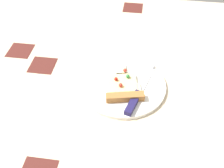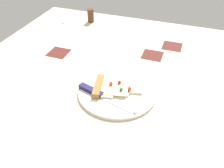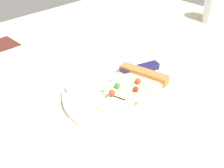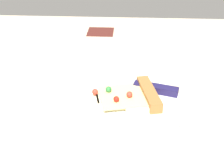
# 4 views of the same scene
# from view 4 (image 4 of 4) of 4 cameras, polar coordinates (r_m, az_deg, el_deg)

# --- Properties ---
(ground_plane) EXTENTS (1.29, 1.29, 0.03)m
(ground_plane) POSITION_cam_4_polar(r_m,az_deg,el_deg) (0.62, 2.07, -7.00)
(ground_plane) COLOR #C6B293
(ground_plane) RESTS_ON ground
(plate) EXTENTS (0.29, 0.29, 0.01)m
(plate) POSITION_cam_4_polar(r_m,az_deg,el_deg) (0.64, 0.92, -3.69)
(plate) COLOR white
(plate) RESTS_ON ground_plane
(pizza_slice) EXTENTS (0.19, 0.13, 0.03)m
(pizza_slice) POSITION_cam_4_polar(r_m,az_deg,el_deg) (0.64, 3.18, -2.43)
(pizza_slice) COLOR beige
(pizza_slice) RESTS_ON plate
(knife) EXTENTS (0.24, 0.09, 0.02)m
(knife) POSITION_cam_4_polar(r_m,az_deg,el_deg) (0.68, 4.64, -0.35)
(knife) COLOR silver
(knife) RESTS_ON plate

